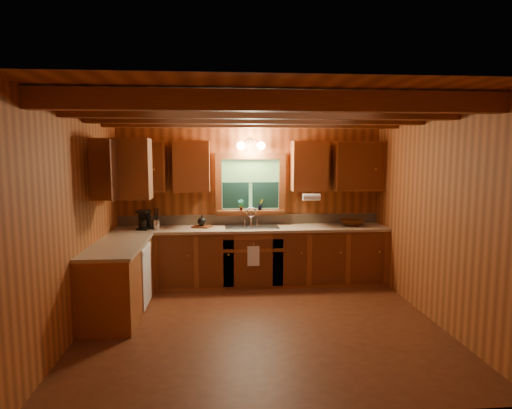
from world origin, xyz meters
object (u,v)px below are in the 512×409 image
at_px(wicker_basket, 351,223).
at_px(sink, 252,230).
at_px(cutting_board, 202,227).
at_px(coffee_maker, 144,220).

bearing_deg(wicker_basket, sink, -179.39).
distance_m(sink, wicker_basket, 1.59).
bearing_deg(wicker_basket, cutting_board, 179.36).
xyz_separation_m(sink, coffee_maker, (-1.64, -0.05, 0.19)).
height_order(sink, wicker_basket, sink).
xyz_separation_m(coffee_maker, cutting_board, (0.86, 0.09, -0.13)).
distance_m(sink, coffee_maker, 1.65).
xyz_separation_m(sink, cutting_board, (-0.77, 0.04, 0.06)).
bearing_deg(coffee_maker, sink, 15.52).
relative_size(sink, coffee_maker, 2.78).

